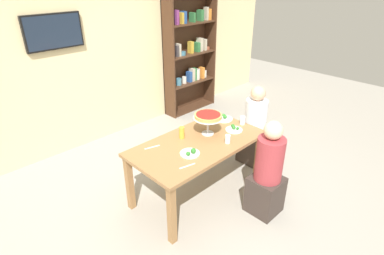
{
  "coord_description": "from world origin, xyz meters",
  "views": [
    {
      "loc": [
        -2.21,
        -2.15,
        2.5
      ],
      "look_at": [
        0.0,
        0.1,
        0.89
      ],
      "focal_mm": 28.83,
      "sensor_mm": 36.0,
      "label": 1
    }
  ],
  "objects": [
    {
      "name": "ground_plane",
      "position": [
        0.0,
        0.0,
        0.0
      ],
      "size": [
        12.0,
        12.0,
        0.0
      ],
      "primitive_type": "plane",
      "color": "gray"
    },
    {
      "name": "rear_partition",
      "position": [
        0.0,
        2.2,
        1.4
      ],
      "size": [
        8.0,
        0.12,
        2.8
      ],
      "primitive_type": "cube",
      "color": "beige",
      "rests_on": "ground_plane"
    },
    {
      "name": "dining_table",
      "position": [
        0.0,
        0.0,
        0.65
      ],
      "size": [
        1.59,
        0.85,
        0.74
      ],
      "color": "olive",
      "rests_on": "ground_plane"
    },
    {
      "name": "bookshelf",
      "position": [
        1.81,
        2.02,
        1.12
      ],
      "size": [
        1.1,
        0.3,
        2.21
      ],
      "color": "#422819",
      "rests_on": "ground_plane"
    },
    {
      "name": "television",
      "position": [
        -0.58,
        2.11,
        1.78
      ],
      "size": [
        0.77,
        0.05,
        0.46
      ],
      "color": "black"
    },
    {
      "name": "diner_head_east",
      "position": [
        1.11,
        -0.03,
        0.49
      ],
      "size": [
        0.34,
        0.34,
        1.15
      ],
      "rotation": [
        0.0,
        0.0,
        3.14
      ],
      "color": "#382D28",
      "rests_on": "ground_plane"
    },
    {
      "name": "diner_near_right",
      "position": [
        0.33,
        -0.75,
        0.49
      ],
      "size": [
        0.34,
        0.34,
        1.15
      ],
      "rotation": [
        0.0,
        0.0,
        1.57
      ],
      "color": "#382D28",
      "rests_on": "ground_plane"
    },
    {
      "name": "deep_dish_pizza_stand",
      "position": [
        0.23,
        0.06,
        0.96
      ],
      "size": [
        0.36,
        0.36,
        0.26
      ],
      "color": "silver",
      "rests_on": "dining_table"
    },
    {
      "name": "salad_plate_near_diner",
      "position": [
        0.67,
        0.2,
        0.76
      ],
      "size": [
        0.23,
        0.23,
        0.07
      ],
      "color": "white",
      "rests_on": "dining_table"
    },
    {
      "name": "salad_plate_far_diner",
      "position": [
        0.53,
        -0.1,
        0.76
      ],
      "size": [
        0.21,
        0.21,
        0.06
      ],
      "color": "white",
      "rests_on": "dining_table"
    },
    {
      "name": "salad_plate_spare",
      "position": [
        -0.25,
        -0.13,
        0.76
      ],
      "size": [
        0.21,
        0.21,
        0.07
      ],
      "color": "white",
      "rests_on": "dining_table"
    },
    {
      "name": "beer_glass_amber_tall",
      "position": [
        -0.07,
        0.2,
        0.81
      ],
      "size": [
        0.06,
        0.06,
        0.14
      ],
      "primitive_type": "cylinder",
      "color": "gold",
      "rests_on": "dining_table"
    },
    {
      "name": "water_glass_clear_near",
      "position": [
        0.46,
        0.19,
        0.79
      ],
      "size": [
        0.06,
        0.06,
        0.09
      ],
      "primitive_type": "cylinder",
      "color": "white",
      "rests_on": "dining_table"
    },
    {
      "name": "water_glass_clear_far",
      "position": [
        0.22,
        -0.25,
        0.79
      ],
      "size": [
        0.06,
        0.06,
        0.1
      ],
      "primitive_type": "cylinder",
      "color": "white",
      "rests_on": "dining_table"
    },
    {
      "name": "water_glass_clear_spare",
      "position": [
        0.73,
        -0.08,
        0.79
      ],
      "size": [
        0.07,
        0.07,
        0.11
      ],
      "primitive_type": "cylinder",
      "color": "white",
      "rests_on": "dining_table"
    },
    {
      "name": "cutlery_fork_near",
      "position": [
        -0.45,
        0.27,
        0.74
      ],
      "size": [
        0.18,
        0.06,
        0.0
      ],
      "primitive_type": "cube",
      "rotation": [
        0.0,
        0.0,
        2.87
      ],
      "color": "silver",
      "rests_on": "dining_table"
    },
    {
      "name": "cutlery_knife_near",
      "position": [
        -0.43,
        -0.27,
        0.74
      ],
      "size": [
        0.18,
        0.06,
        0.0
      ],
      "primitive_type": "cube",
      "rotation": [
        0.0,
        0.0,
        -0.23
      ],
      "color": "silver",
      "rests_on": "dining_table"
    }
  ]
}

